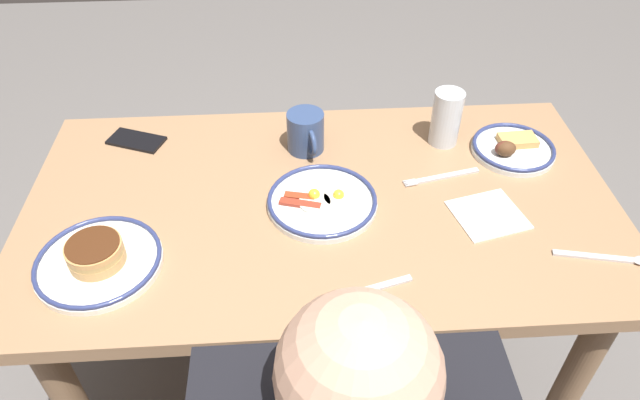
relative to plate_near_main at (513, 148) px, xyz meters
name	(u,v)px	position (x,y,z in m)	size (l,w,h in m)	color
ground_plane	(321,371)	(0.50, 0.15, -0.75)	(6.00, 6.00, 0.00)	slate
dining_table	(322,233)	(0.50, 0.15, -0.13)	(1.38, 0.76, 0.73)	#A07854
plate_near_main	(513,148)	(0.00, 0.00, 0.00)	(0.21, 0.21, 0.05)	white
plate_center_pancakes	(321,201)	(0.50, 0.17, 0.00)	(0.25, 0.25, 0.04)	white
plate_far_companion	(98,259)	(0.97, 0.33, 0.00)	(0.26, 0.26, 0.06)	white
coffee_mug	(306,132)	(0.53, -0.05, 0.04)	(0.09, 0.13, 0.10)	#334772
drinking_glass	(446,120)	(0.17, -0.06, 0.05)	(0.08, 0.08, 0.15)	silver
cell_phone	(136,140)	(0.97, -0.11, -0.01)	(0.14, 0.07, 0.01)	black
paper_napkin	(488,215)	(0.13, 0.23, -0.01)	(0.15, 0.14, 0.00)	white
fork_near	(370,289)	(0.42, 0.43, -0.01)	(0.18, 0.07, 0.01)	silver
fork_far	(441,177)	(0.20, 0.09, -0.01)	(0.20, 0.06, 0.01)	silver
tea_spoon	(616,258)	(-0.10, 0.38, -0.01)	(0.20, 0.06, 0.01)	silver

